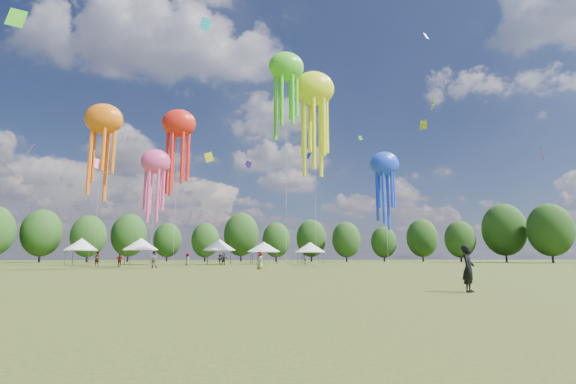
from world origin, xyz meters
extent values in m
plane|color=#384416|center=(0.00, 0.00, 0.00)|extent=(300.00, 300.00, 0.00)
imported|color=black|center=(7.35, -1.55, 0.81)|extent=(0.69, 0.69, 1.61)
imported|color=gray|center=(-8.05, 31.50, 0.91)|extent=(0.93, 0.74, 1.83)
imported|color=gray|center=(-5.58, 46.49, 0.85)|extent=(0.81, 0.97, 1.70)
imported|color=gray|center=(12.62, 51.18, 0.86)|extent=(0.77, 0.93, 1.71)
imported|color=gray|center=(-0.91, 57.03, 0.80)|extent=(1.19, 1.09, 1.61)
imported|color=gray|center=(-13.27, 39.25, 0.80)|extent=(0.99, 0.56, 1.60)
imported|color=gray|center=(-0.45, 48.46, 0.90)|extent=(1.74, 1.09, 1.80)
imported|color=gray|center=(-17.41, 44.74, 0.96)|extent=(0.77, 0.83, 1.91)
imported|color=gray|center=(2.93, 26.73, 0.88)|extent=(0.95, 1.03, 1.76)
cylinder|color=#47474C|center=(-23.39, 50.44, 1.06)|extent=(0.08, 0.08, 2.12)
cylinder|color=#47474C|center=(-23.39, 53.70, 1.06)|extent=(0.08, 0.08, 2.12)
cylinder|color=#47474C|center=(-20.14, 50.44, 1.06)|extent=(0.08, 0.08, 2.12)
cylinder|color=#47474C|center=(-20.14, 53.70, 1.06)|extent=(0.08, 0.08, 2.12)
cube|color=white|center=(-21.77, 52.07, 2.17)|extent=(3.66, 3.66, 0.10)
cone|color=white|center=(-21.77, 52.07, 3.14)|extent=(4.75, 4.75, 1.82)
cylinder|color=#47474C|center=(-15.38, 51.97, 1.11)|extent=(0.08, 0.08, 2.21)
cylinder|color=#47474C|center=(-15.38, 55.83, 1.11)|extent=(0.08, 0.08, 2.21)
cylinder|color=#47474C|center=(-11.52, 51.97, 1.11)|extent=(0.08, 0.08, 2.21)
cylinder|color=#47474C|center=(-11.52, 55.83, 1.11)|extent=(0.08, 0.08, 2.21)
cube|color=white|center=(-13.45, 53.90, 2.26)|extent=(4.26, 4.26, 0.10)
cone|color=white|center=(-13.45, 53.90, 3.26)|extent=(5.53, 5.53, 1.90)
cylinder|color=#47474C|center=(-2.94, 51.88, 1.08)|extent=(0.08, 0.08, 2.16)
cylinder|color=#47474C|center=(-2.94, 55.63, 1.08)|extent=(0.08, 0.08, 2.16)
cylinder|color=#47474C|center=(0.80, 51.88, 1.08)|extent=(0.08, 0.08, 2.16)
cylinder|color=#47474C|center=(0.80, 55.63, 1.08)|extent=(0.08, 0.08, 2.16)
cube|color=white|center=(-1.07, 53.76, 2.21)|extent=(4.14, 4.14, 0.10)
cone|color=white|center=(-1.07, 53.76, 3.18)|extent=(5.38, 5.38, 1.85)
cylinder|color=#47474C|center=(4.44, 53.88, 0.99)|extent=(0.08, 0.08, 1.98)
cylinder|color=#47474C|center=(4.44, 57.95, 0.99)|extent=(0.08, 0.08, 1.98)
cylinder|color=#47474C|center=(8.51, 53.88, 0.99)|extent=(0.08, 0.08, 1.98)
cylinder|color=#47474C|center=(8.51, 57.95, 0.99)|extent=(0.08, 0.08, 1.98)
cube|color=white|center=(6.48, 55.91, 2.03)|extent=(4.47, 4.47, 0.10)
cone|color=white|center=(6.48, 55.91, 2.93)|extent=(5.81, 5.81, 1.70)
cylinder|color=#47474C|center=(12.28, 51.43, 0.96)|extent=(0.08, 0.08, 1.93)
cylinder|color=#47474C|center=(12.28, 55.01, 0.96)|extent=(0.08, 0.08, 1.93)
cylinder|color=#47474C|center=(15.86, 51.43, 0.96)|extent=(0.08, 0.08, 1.93)
cylinder|color=#47474C|center=(15.86, 55.01, 0.96)|extent=(0.08, 0.08, 1.93)
cube|color=white|center=(14.07, 53.22, 1.98)|extent=(3.97, 3.97, 0.10)
cone|color=white|center=(14.07, 53.22, 2.86)|extent=(5.17, 5.17, 1.65)
ellipsoid|color=red|center=(-6.59, 36.89, 18.06)|extent=(4.25, 2.97, 3.61)
cylinder|color=beige|center=(-6.59, 36.89, 9.03)|extent=(0.03, 0.03, 18.06)
ellipsoid|color=#50E325|center=(7.40, 37.66, 27.24)|extent=(4.90, 3.43, 4.17)
cylinder|color=beige|center=(7.40, 37.66, 13.62)|extent=(0.03, 0.03, 27.24)
ellipsoid|color=#1B42F9|center=(19.44, 33.40, 12.93)|extent=(3.78, 2.65, 3.22)
cylinder|color=beige|center=(19.44, 33.40, 6.46)|extent=(0.03, 0.03, 12.93)
ellipsoid|color=orange|center=(-17.54, 43.68, 20.32)|extent=(5.14, 3.60, 4.37)
cylinder|color=beige|center=(-17.54, 43.68, 10.16)|extent=(0.03, 0.03, 20.32)
ellipsoid|color=#FF4B94|center=(-8.59, 32.88, 12.03)|extent=(3.32, 2.32, 2.82)
cylinder|color=beige|center=(-8.59, 32.88, 6.02)|extent=(0.03, 0.03, 12.03)
ellipsoid|color=#F2FF1A|center=(12.29, 41.61, 26.11)|extent=(6.08, 4.26, 5.17)
cylinder|color=beige|center=(12.29, 41.61, 13.06)|extent=(0.03, 0.03, 26.11)
cube|color=#F2FF1A|center=(-3.57, 66.08, 20.91)|extent=(2.01, 0.53, 2.34)
cube|color=#50E325|center=(27.49, 64.09, 25.86)|extent=(0.98, 0.09, 1.11)
cube|color=#19C0DA|center=(8.89, 45.64, 16.93)|extent=(0.60, 1.29, 1.45)
cube|color=#F2FF1A|center=(25.89, 32.11, 21.02)|extent=(0.51, 1.14, 1.42)
cube|color=#50E325|center=(-23.13, 29.58, 26.39)|extent=(1.94, 0.58, 2.39)
cube|color=#19C0DA|center=(-4.07, 43.49, 36.03)|extent=(1.87, 0.67, 2.14)
cube|color=#FF4B94|center=(-22.69, 58.34, 17.30)|extent=(1.23, 1.86, 2.24)
cube|color=red|center=(16.16, 53.53, 32.71)|extent=(0.27, 2.15, 2.45)
cube|color=#F2FF1A|center=(37.46, 56.00, 26.59)|extent=(0.95, 1.18, 1.87)
cube|color=#1B42F9|center=(17.07, 67.33, 22.47)|extent=(1.15, 1.25, 1.76)
cube|color=#19C0DA|center=(20.63, 23.66, 25.13)|extent=(0.70, 0.60, 0.73)
cube|color=#FF4B94|center=(-32.13, 56.22, 18.56)|extent=(1.84, 1.63, 2.43)
cube|color=purple|center=(2.89, 45.58, 15.00)|extent=(1.20, 0.37, 1.34)
cube|color=red|center=(34.02, 24.11, 12.49)|extent=(0.97, 1.02, 1.56)
cube|color=#50E325|center=(-10.72, 59.71, 18.07)|extent=(2.22, 1.19, 2.44)
cylinder|color=#38281C|center=(-40.68, 85.49, 1.71)|extent=(0.44, 0.44, 3.41)
ellipsoid|color=#224517|center=(-40.68, 85.49, 6.61)|extent=(8.53, 8.53, 10.66)
cylinder|color=#38281C|center=(-30.60, 85.02, 1.53)|extent=(0.44, 0.44, 3.07)
ellipsoid|color=#224517|center=(-30.60, 85.02, 5.94)|extent=(7.66, 7.66, 9.58)
cylinder|color=#38281C|center=(-23.51, 93.33, 1.72)|extent=(0.44, 0.44, 3.43)
ellipsoid|color=#224517|center=(-23.51, 93.33, 6.65)|extent=(8.58, 8.58, 10.73)
cylinder|color=#38281C|center=(-14.76, 98.96, 1.47)|extent=(0.44, 0.44, 2.95)
ellipsoid|color=#224517|center=(-14.76, 98.96, 5.71)|extent=(7.37, 7.37, 9.21)
cylinder|color=#38281C|center=(-4.70, 95.06, 1.45)|extent=(0.44, 0.44, 2.89)
ellipsoid|color=#224517|center=(-4.70, 95.06, 5.61)|extent=(7.23, 7.23, 9.04)
cylinder|color=#38281C|center=(4.91, 99.49, 1.92)|extent=(0.44, 0.44, 3.84)
ellipsoid|color=#224517|center=(4.91, 99.49, 7.44)|extent=(9.60, 9.60, 11.99)
cylinder|color=#38281C|center=(13.19, 88.44, 1.42)|extent=(0.44, 0.44, 2.84)
ellipsoid|color=#224517|center=(13.19, 88.44, 5.51)|extent=(7.11, 7.11, 8.89)
cylinder|color=#38281C|center=(22.93, 91.04, 1.58)|extent=(0.44, 0.44, 3.16)
ellipsoid|color=#224517|center=(22.93, 91.04, 6.13)|extent=(7.91, 7.91, 9.88)
cylinder|color=#38281C|center=(30.69, 85.29, 1.44)|extent=(0.44, 0.44, 2.88)
ellipsoid|color=#224517|center=(30.69, 85.29, 5.59)|extent=(7.21, 7.21, 9.01)
cylinder|color=#38281C|center=(41.52, 87.24, 1.31)|extent=(0.44, 0.44, 2.63)
ellipsoid|color=#224517|center=(41.52, 87.24, 5.09)|extent=(6.57, 6.57, 8.22)
cylinder|color=#38281C|center=(50.52, 83.73, 1.56)|extent=(0.44, 0.44, 3.13)
ellipsoid|color=#224517|center=(50.52, 83.73, 6.06)|extent=(7.81, 7.81, 9.77)
cylinder|color=#38281C|center=(53.64, 71.81, 1.36)|extent=(0.44, 0.44, 2.72)
ellipsoid|color=#224517|center=(53.64, 71.81, 5.27)|extent=(6.80, 6.80, 8.50)
cylinder|color=#38281C|center=(62.96, 68.92, 1.90)|extent=(0.44, 0.44, 3.81)
ellipsoid|color=#224517|center=(62.96, 68.92, 7.38)|extent=(9.52, 9.52, 11.90)
cylinder|color=#38281C|center=(66.57, 59.80, 1.76)|extent=(0.44, 0.44, 3.51)
ellipsoid|color=#224517|center=(66.57, 59.80, 6.80)|extent=(8.78, 8.78, 10.97)
camera|label=1|loc=(-1.18, -14.63, 1.20)|focal=25.43mm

